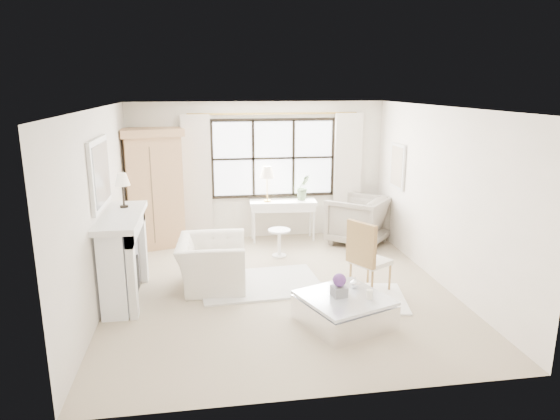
% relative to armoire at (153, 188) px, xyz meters
% --- Properties ---
extents(floor, '(5.50, 5.50, 0.00)m').
position_rel_armoire_xyz_m(floor, '(2.01, -2.42, -1.14)').
color(floor, tan).
rests_on(floor, ground).
extents(ceiling, '(5.50, 5.50, 0.00)m').
position_rel_armoire_xyz_m(ceiling, '(2.01, -2.42, 1.56)').
color(ceiling, white).
rests_on(ceiling, ground).
extents(wall_back, '(5.00, 0.00, 5.00)m').
position_rel_armoire_xyz_m(wall_back, '(2.01, 0.33, 0.21)').
color(wall_back, silver).
rests_on(wall_back, ground).
extents(wall_front, '(5.00, 0.00, 5.00)m').
position_rel_armoire_xyz_m(wall_front, '(2.01, -5.17, 0.21)').
color(wall_front, beige).
rests_on(wall_front, ground).
extents(wall_left, '(0.00, 5.50, 5.50)m').
position_rel_armoire_xyz_m(wall_left, '(-0.49, -2.42, 0.21)').
color(wall_left, beige).
rests_on(wall_left, ground).
extents(wall_right, '(0.00, 5.50, 5.50)m').
position_rel_armoire_xyz_m(wall_right, '(4.51, -2.42, 0.21)').
color(wall_right, white).
rests_on(wall_right, ground).
extents(window_pane, '(2.40, 0.02, 1.50)m').
position_rel_armoire_xyz_m(window_pane, '(2.31, 0.31, 0.46)').
color(window_pane, silver).
rests_on(window_pane, wall_back).
extents(window_frame, '(2.50, 0.04, 1.50)m').
position_rel_armoire_xyz_m(window_frame, '(2.31, 0.30, 0.46)').
color(window_frame, black).
rests_on(window_frame, wall_back).
extents(curtain_rod, '(3.30, 0.04, 0.04)m').
position_rel_armoire_xyz_m(curtain_rod, '(2.31, 0.25, 1.33)').
color(curtain_rod, '#AB853B').
rests_on(curtain_rod, wall_back).
extents(curtain_left, '(0.55, 0.10, 2.47)m').
position_rel_armoire_xyz_m(curtain_left, '(0.81, 0.23, 0.10)').
color(curtain_left, beige).
rests_on(curtain_left, ground).
extents(curtain_right, '(0.55, 0.10, 2.47)m').
position_rel_armoire_xyz_m(curtain_right, '(3.81, 0.23, 0.10)').
color(curtain_right, silver).
rests_on(curtain_right, ground).
extents(fireplace, '(0.58, 1.66, 1.26)m').
position_rel_armoire_xyz_m(fireplace, '(-0.26, -2.42, -0.49)').
color(fireplace, silver).
rests_on(fireplace, ground).
extents(mirror_frame, '(0.05, 1.15, 0.95)m').
position_rel_armoire_xyz_m(mirror_frame, '(-0.46, -2.42, 0.70)').
color(mirror_frame, silver).
rests_on(mirror_frame, wall_left).
extents(mirror_glass, '(0.02, 1.00, 0.80)m').
position_rel_armoire_xyz_m(mirror_glass, '(-0.43, -2.42, 0.70)').
color(mirror_glass, '#B3B7BF').
rests_on(mirror_glass, wall_left).
extents(art_frame, '(0.04, 0.62, 0.82)m').
position_rel_armoire_xyz_m(art_frame, '(4.48, -0.72, 0.41)').
color(art_frame, silver).
rests_on(art_frame, wall_right).
extents(art_canvas, '(0.01, 0.52, 0.72)m').
position_rel_armoire_xyz_m(art_canvas, '(4.46, -0.72, 0.41)').
color(art_canvas, '#C4B198').
rests_on(art_canvas, wall_right).
extents(mantel_lamp, '(0.22, 0.22, 0.51)m').
position_rel_armoire_xyz_m(mantel_lamp, '(-0.23, -2.02, 0.51)').
color(mantel_lamp, black).
rests_on(mantel_lamp, fireplace).
extents(armoire, '(1.26, 0.97, 2.24)m').
position_rel_armoire_xyz_m(armoire, '(0.00, 0.00, 0.00)').
color(armoire, tan).
rests_on(armoire, floor).
extents(console_table, '(1.33, 0.54, 0.80)m').
position_rel_armoire_xyz_m(console_table, '(2.46, 0.01, -0.74)').
color(console_table, white).
rests_on(console_table, floor).
extents(console_lamp, '(0.28, 0.28, 0.69)m').
position_rel_armoire_xyz_m(console_lamp, '(2.15, 0.00, 0.22)').
color(console_lamp, gold).
rests_on(console_lamp, console_table).
extents(orchid_plant, '(0.33, 0.29, 0.51)m').
position_rel_armoire_xyz_m(orchid_plant, '(2.86, 0.03, -0.09)').
color(orchid_plant, '#57714B').
rests_on(orchid_plant, console_table).
extents(side_table, '(0.40, 0.40, 0.51)m').
position_rel_armoire_xyz_m(side_table, '(2.23, -0.96, -0.81)').
color(side_table, white).
rests_on(side_table, floor).
extents(rug_left, '(1.90, 1.40, 0.03)m').
position_rel_armoire_xyz_m(rug_left, '(1.75, -2.21, -1.12)').
color(rug_left, silver).
rests_on(rug_left, floor).
extents(rug_right, '(1.61, 1.33, 0.03)m').
position_rel_armoire_xyz_m(rug_right, '(3.03, -2.95, -1.13)').
color(rug_right, white).
rests_on(rug_right, floor).
extents(club_armchair, '(1.08, 1.21, 0.75)m').
position_rel_armoire_xyz_m(club_armchair, '(1.01, -2.15, -0.77)').
color(club_armchair, silver).
rests_on(club_armchair, floor).
extents(wingback_chair, '(1.42, 1.42, 0.93)m').
position_rel_armoire_xyz_m(wingback_chair, '(3.86, -0.42, -0.68)').
color(wingback_chair, gray).
rests_on(wingback_chair, floor).
extents(french_chair, '(0.66, 0.66, 1.08)m').
position_rel_armoire_xyz_m(french_chair, '(3.32, -2.69, -0.83)').
color(french_chair, '#A67D45').
rests_on(french_chair, floor).
extents(coffee_table, '(1.29, 1.29, 0.38)m').
position_rel_armoire_xyz_m(coffee_table, '(2.66, -3.67, -0.96)').
color(coffee_table, white).
rests_on(coffee_table, floor).
extents(planter_box, '(0.21, 0.21, 0.13)m').
position_rel_armoire_xyz_m(planter_box, '(2.59, -3.65, -0.69)').
color(planter_box, slate).
rests_on(planter_box, coffee_table).
extents(planter_flowers, '(0.17, 0.17, 0.17)m').
position_rel_armoire_xyz_m(planter_flowers, '(2.59, -3.65, -0.54)').
color(planter_flowers, '#5B3079').
rests_on(planter_flowers, planter_box).
extents(pillar_candle, '(0.08, 0.08, 0.12)m').
position_rel_armoire_xyz_m(pillar_candle, '(2.95, -3.79, -0.70)').
color(pillar_candle, white).
rests_on(pillar_candle, coffee_table).
extents(coffee_vase, '(0.15, 0.15, 0.15)m').
position_rel_armoire_xyz_m(coffee_vase, '(2.88, -3.41, -0.69)').
color(coffee_vase, silver).
rests_on(coffee_vase, coffee_table).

